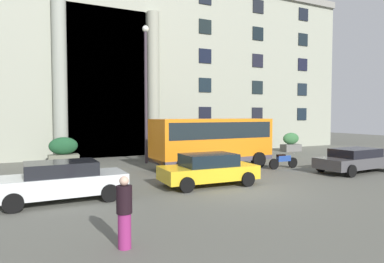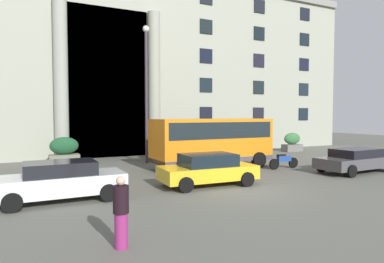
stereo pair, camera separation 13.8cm
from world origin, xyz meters
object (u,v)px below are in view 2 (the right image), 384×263
object	(u,v)px
hedge_planter_east	(64,151)
pedestrian_woman_with_bag	(121,212)
bus_stop_sign	(266,137)
scooter_by_planter	(283,161)
hedge_planter_west	(157,149)
orange_minibus	(212,139)
hedge_planter_entrance_left	(292,142)
parked_sedan_second	(356,160)
hedge_planter_far_east	(251,144)
motorcycle_far_end	(67,178)
lamppost_plaza_centre	(146,85)
parked_hatchback_near	(60,181)
white_taxi_kerbside	(208,169)

from	to	relation	value
hedge_planter_east	pedestrian_woman_with_bag	size ratio (longest dim) A/B	1.06
bus_stop_sign	scooter_by_planter	xyz separation A→B (m)	(-1.63, -3.59, -1.06)
hedge_planter_east	hedge_planter_west	xyz separation A→B (m)	(5.95, -0.29, -0.13)
orange_minibus	hedge_planter_east	xyz separation A→B (m)	(-7.53, 5.15, -0.87)
bus_stop_sign	hedge_planter_entrance_left	size ratio (longest dim) A/B	1.46
orange_minibus	parked_sedan_second	size ratio (longest dim) A/B	1.50
hedge_planter_west	hedge_planter_far_east	world-z (taller)	same
hedge_planter_east	hedge_planter_entrance_left	distance (m)	17.82
orange_minibus	motorcycle_far_end	xyz separation A→B (m)	(-8.09, -2.39, -1.22)
orange_minibus	lamppost_plaza_centre	xyz separation A→B (m)	(-2.80, 3.43, 3.24)
parked_hatchback_near	lamppost_plaza_centre	bearing A→B (deg)	52.41
lamppost_plaza_centre	pedestrian_woman_with_bag	bearing A→B (deg)	-110.70
hedge_planter_west	motorcycle_far_end	xyz separation A→B (m)	(-6.52, -7.25, -0.23)
hedge_planter_entrance_left	scooter_by_planter	distance (m)	9.66
lamppost_plaza_centre	hedge_planter_east	bearing A→B (deg)	160.02
motorcycle_far_end	pedestrian_woman_with_bag	size ratio (longest dim) A/B	1.22
motorcycle_far_end	pedestrian_woman_with_bag	world-z (taller)	pedestrian_woman_with_bag
orange_minibus	bus_stop_sign	size ratio (longest dim) A/B	2.88
scooter_by_planter	motorcycle_far_end	bearing A→B (deg)	-175.98
parked_sedan_second	scooter_by_planter	xyz separation A→B (m)	(-2.67, 2.57, -0.21)
white_taxi_kerbside	parked_sedan_second	size ratio (longest dim) A/B	0.90
hedge_planter_far_east	pedestrian_woman_with_bag	distance (m)	20.29
hedge_planter_east	hedge_planter_entrance_left	bearing A→B (deg)	-1.31
hedge_planter_east	hedge_planter_west	world-z (taller)	hedge_planter_east
bus_stop_sign	hedge_planter_east	xyz separation A→B (m)	(-12.59, 3.62, -0.70)
hedge_planter_west	parked_sedan_second	distance (m)	12.21
hedge_planter_east	pedestrian_woman_with_bag	xyz separation A→B (m)	(-0.09, -14.47, 0.02)
bus_stop_sign	lamppost_plaza_centre	world-z (taller)	lamppost_plaza_centre
orange_minibus	pedestrian_woman_with_bag	distance (m)	12.06
hedge_planter_far_east	white_taxi_kerbside	size ratio (longest dim) A/B	0.47
lamppost_plaza_centre	motorcycle_far_end	bearing A→B (deg)	-132.27
orange_minibus	hedge_planter_east	world-z (taller)	orange_minibus
hedge_planter_far_east	motorcycle_far_end	distance (m)	16.46
pedestrian_woman_with_bag	hedge_planter_entrance_left	bearing A→B (deg)	-145.33
parked_sedan_second	scooter_by_planter	distance (m)	3.72
hedge_planter_west	white_taxi_kerbside	world-z (taller)	hedge_planter_west
parked_sedan_second	motorcycle_far_end	xyz separation A→B (m)	(-14.20, 2.24, -0.21)
bus_stop_sign	scooter_by_planter	bearing A→B (deg)	-114.43
scooter_by_planter	hedge_planter_west	bearing A→B (deg)	128.27
hedge_planter_east	pedestrian_woman_with_bag	distance (m)	14.47
parked_hatchback_near	motorcycle_far_end	bearing A→B (deg)	76.48
hedge_planter_far_east	parked_sedan_second	xyz separation A→B (m)	(-0.36, -9.90, -0.02)
bus_stop_sign	parked_hatchback_near	size ratio (longest dim) A/B	0.55
white_taxi_kerbside	hedge_planter_east	bearing A→B (deg)	120.45
motorcycle_far_end	scooter_by_planter	xyz separation A→B (m)	(11.53, 0.34, -0.00)
hedge_planter_far_east	lamppost_plaza_centre	distance (m)	10.36
orange_minibus	hedge_planter_far_east	world-z (taller)	orange_minibus
bus_stop_sign	hedge_planter_entrance_left	distance (m)	6.18
bus_stop_sign	scooter_by_planter	world-z (taller)	bus_stop_sign
parked_hatchback_near	pedestrian_woman_with_bag	world-z (taller)	pedestrian_woman_with_bag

